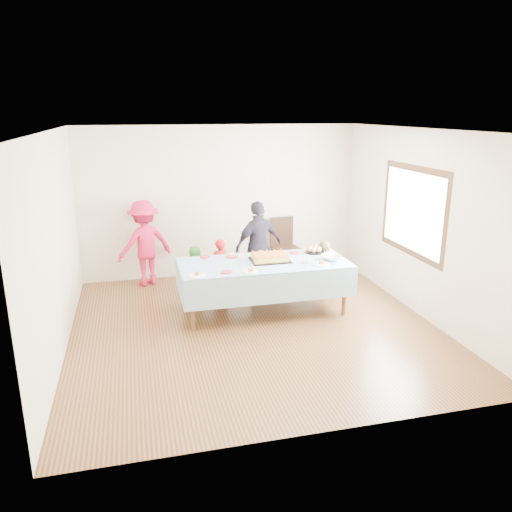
{
  "coord_description": "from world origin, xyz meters",
  "views": [
    {
      "loc": [
        -1.53,
        -6.3,
        2.94
      ],
      "look_at": [
        0.1,
        0.3,
        0.95
      ],
      "focal_mm": 35.0,
      "sensor_mm": 36.0,
      "label": 1
    }
  ],
  "objects": [
    {
      "name": "ground",
      "position": [
        0.0,
        0.0,
        0.0
      ],
      "size": [
        5.0,
        5.0,
        0.0
      ],
      "primitive_type": "plane",
      "color": "#4C2D15",
      "rests_on": "ground"
    },
    {
      "name": "room_walls",
      "position": [
        0.05,
        0.0,
        1.77
      ],
      "size": [
        5.04,
        5.04,
        2.72
      ],
      "color": "beige",
      "rests_on": "ground"
    },
    {
      "name": "party_table",
      "position": [
        0.28,
        0.51,
        0.72
      ],
      "size": [
        2.5,
        1.1,
        0.78
      ],
      "color": "brown",
      "rests_on": "ground"
    },
    {
      "name": "birthday_cake",
      "position": [
        0.38,
        0.56,
        0.83
      ],
      "size": [
        0.57,
        0.44,
        0.1
      ],
      "color": "black",
      "rests_on": "party_table"
    },
    {
      "name": "rolls_tray",
      "position": [
        1.18,
        0.82,
        0.82
      ],
      "size": [
        0.31,
        0.31,
        0.09
      ],
      "color": "black",
      "rests_on": "party_table"
    },
    {
      "name": "punch_bowl",
      "position": [
        1.29,
        0.37,
        0.82
      ],
      "size": [
        0.29,
        0.29,
        0.07
      ],
      "primitive_type": "imported",
      "color": "silver",
      "rests_on": "party_table"
    },
    {
      "name": "party_hat",
      "position": [
        1.23,
        0.9,
        0.86
      ],
      "size": [
        0.09,
        0.09,
        0.15
      ],
      "primitive_type": "cone",
      "color": "white",
      "rests_on": "party_table"
    },
    {
      "name": "fork_pile",
      "position": [
        0.89,
        0.33,
        0.81
      ],
      "size": [
        0.24,
        0.18,
        0.07
      ],
      "primitive_type": null,
      "color": "white",
      "rests_on": "party_table"
    },
    {
      "name": "plate_red_far_a",
      "position": [
        -0.53,
        0.97,
        0.79
      ],
      "size": [
        0.16,
        0.16,
        0.01
      ],
      "primitive_type": "cylinder",
      "color": "red",
      "rests_on": "party_table"
    },
    {
      "name": "plate_red_far_b",
      "position": [
        -0.13,
        0.88,
        0.79
      ],
      "size": [
        0.19,
        0.19,
        0.01
      ],
      "primitive_type": "cylinder",
      "color": "red",
      "rests_on": "party_table"
    },
    {
      "name": "plate_red_far_c",
      "position": [
        0.34,
        0.93,
        0.79
      ],
      "size": [
        0.19,
        0.19,
        0.01
      ],
      "primitive_type": "cylinder",
      "color": "red",
      "rests_on": "party_table"
    },
    {
      "name": "plate_red_far_d",
      "position": [
        0.87,
        0.87,
        0.79
      ],
      "size": [
        0.17,
        0.17,
        0.01
      ],
      "primitive_type": "cylinder",
      "color": "red",
      "rests_on": "party_table"
    },
    {
      "name": "plate_red_near",
      "position": [
        -0.35,
        0.17,
        0.79
      ],
      "size": [
        0.17,
        0.17,
        0.01
      ],
      "primitive_type": "cylinder",
      "color": "red",
      "rests_on": "party_table"
    },
    {
      "name": "plate_white_left",
      "position": [
        -0.77,
        0.11,
        0.79
      ],
      "size": [
        0.24,
        0.24,
        0.01
      ],
      "primitive_type": "cylinder",
      "color": "white",
      "rests_on": "party_table"
    },
    {
      "name": "plate_white_mid",
      "position": [
        -0.02,
        0.11,
        0.79
      ],
      "size": [
        0.21,
        0.21,
        0.01
      ],
      "primitive_type": "cylinder",
      "color": "white",
      "rests_on": "party_table"
    },
    {
      "name": "plate_white_right",
      "position": [
        1.06,
        0.19,
        0.79
      ],
      "size": [
        0.23,
        0.23,
        0.01
      ],
      "primitive_type": "cylinder",
      "color": "white",
      "rests_on": "party_table"
    },
    {
      "name": "dining_chair",
      "position": [
        1.14,
        2.29,
        0.58
      ],
      "size": [
        0.49,
        0.49,
        1.03
      ],
      "rotation": [
        0.0,
        0.0,
        0.1
      ],
      "color": "black",
      "rests_on": "ground"
    },
    {
      "name": "toddler_left",
      "position": [
        -0.24,
        1.38,
        0.47
      ],
      "size": [
        0.4,
        0.32,
        0.95
      ],
      "primitive_type": "imported",
      "rotation": [
        0.0,
        0.0,
        3.46
      ],
      "color": "#B5161B",
      "rests_on": "ground"
    },
    {
      "name": "toddler_mid",
      "position": [
        -0.62,
        1.54,
        0.4
      ],
      "size": [
        0.42,
        0.31,
        0.81
      ],
      "primitive_type": "imported",
      "rotation": [
        0.0,
        0.0,
        3.27
      ],
      "color": "#266D24",
      "rests_on": "ground"
    },
    {
      "name": "toddler_right",
      "position": [
        1.36,
        0.9,
        0.47
      ],
      "size": [
        0.52,
        0.44,
        0.93
      ],
      "primitive_type": "imported",
      "rotation": [
        0.0,
        0.0,
        3.35
      ],
      "color": "#AD8751",
      "rests_on": "ground"
    },
    {
      "name": "adult_left",
      "position": [
        -1.4,
        2.2,
        0.74
      ],
      "size": [
        1.09,
        0.87,
        1.48
      ],
      "primitive_type": "imported",
      "rotation": [
        0.0,
        0.0,
        3.52
      ],
      "color": "#CE1947",
      "rests_on": "ground"
    },
    {
      "name": "adult_right",
      "position": [
        0.45,
        1.54,
        0.75
      ],
      "size": [
        0.95,
        0.64,
        1.51
      ],
      "primitive_type": "imported",
      "rotation": [
        0.0,
        0.0,
        3.48
      ],
      "color": "#2F2C3C",
      "rests_on": "ground"
    }
  ]
}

